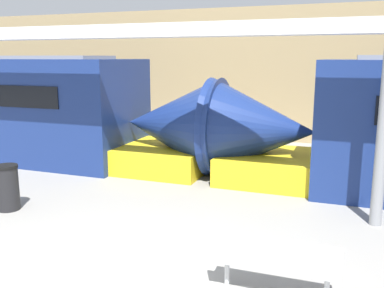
# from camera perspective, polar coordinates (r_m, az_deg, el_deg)

# --- Properties ---
(station_wall) EXTENTS (56.00, 0.20, 5.00)m
(station_wall) POSITION_cam_1_polar(r_m,az_deg,el_deg) (16.53, 10.83, 9.02)
(station_wall) COLOR tan
(station_wall) RESTS_ON ground_plane
(bench_near) EXTENTS (1.68, 0.46, 0.87)m
(bench_near) POSITION_cam_1_polar(r_m,az_deg,el_deg) (5.95, 10.99, -15.02)
(bench_near) COLOR silver
(bench_near) RESTS_ON ground_plane
(trash_bin) EXTENTS (0.48, 0.48, 0.96)m
(trash_bin) POSITION_cam_1_polar(r_m,az_deg,el_deg) (9.77, -23.39, -5.34)
(trash_bin) COLOR black
(trash_bin) RESTS_ON ground_plane
(support_column_near) EXTENTS (0.22, 0.22, 3.56)m
(support_column_near) POSITION_cam_1_polar(r_m,az_deg,el_deg) (8.61, 24.12, 1.32)
(support_column_near) COLOR gray
(support_column_near) RESTS_ON ground_plane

